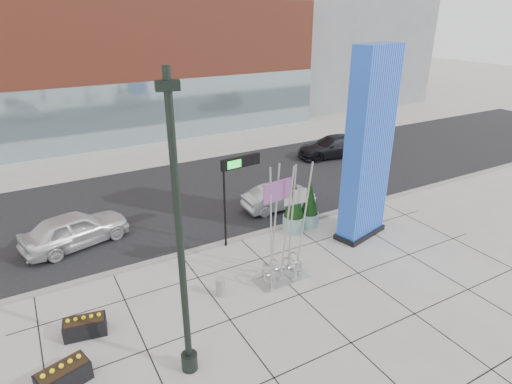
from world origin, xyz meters
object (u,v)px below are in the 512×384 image
lamp_post (182,266)px  car_white_west (75,229)px  blue_pylon (368,150)px  public_art_sculpture (283,251)px  overhead_street_sign (238,171)px  concrete_bollard (221,287)px  car_silver_mid (279,197)px

lamp_post → car_white_west: 10.25m
blue_pylon → car_white_west: blue_pylon is taller
public_art_sculpture → car_white_west: 9.84m
overhead_street_sign → concrete_bollard: bearing=-133.3°
car_silver_mid → car_white_west: bearing=84.1°
public_art_sculpture → overhead_street_sign: 4.23m
public_art_sculpture → overhead_street_sign: bearing=90.4°
public_art_sculpture → concrete_bollard: bearing=173.1°
blue_pylon → car_silver_mid: bearing=98.9°
overhead_street_sign → car_white_west: size_ratio=0.88×
blue_pylon → concrete_bollard: (-8.02, -1.09, -3.93)m
concrete_bollard → car_silver_mid: 8.28m
lamp_post → public_art_sculpture: (5.07, 2.66, -2.39)m
concrete_bollard → blue_pylon: bearing=7.7°
lamp_post → car_silver_mid: (8.53, 8.45, -3.02)m
public_art_sculpture → concrete_bollard: (-2.66, 0.23, -0.93)m
car_white_west → car_silver_mid: size_ratio=1.18×
public_art_sculpture → car_silver_mid: bearing=57.2°
overhead_street_sign → public_art_sculpture: bearing=-93.7°
concrete_bollard → lamp_post: bearing=-129.7°
concrete_bollard → public_art_sculpture: bearing=-5.0°
overhead_street_sign → car_silver_mid: 5.17m
concrete_bollard → car_white_west: 8.00m
public_art_sculpture → lamp_post: bearing=-154.2°
car_white_west → car_silver_mid: bearing=-111.0°
car_white_west → concrete_bollard: bearing=-162.3°
overhead_street_sign → car_white_west: (-6.76, 3.46, -2.80)m
blue_pylon → concrete_bollard: blue_pylon is taller
blue_pylon → car_white_west: size_ratio=1.86×
lamp_post → car_silver_mid: bearing=44.7°
overhead_street_sign → car_white_west: bearing=146.9°
car_silver_mid → overhead_street_sign: bearing=122.7°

